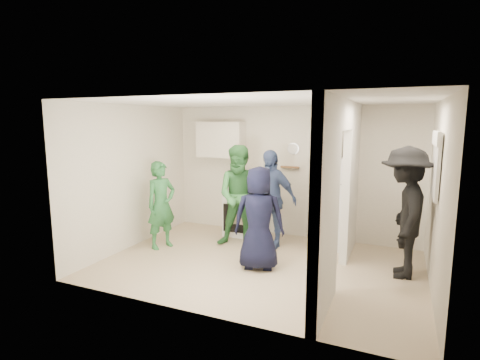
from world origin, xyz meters
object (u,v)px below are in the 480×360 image
(blue_bowl, at_px, (330,145))
(wicker_basket, at_px, (330,152))
(yellow_cup_stack_top, at_px, (348,150))
(person_green_left, at_px, (161,205))
(stove, at_px, (246,212))
(person_green_center, at_px, (241,196))
(person_nook, at_px, (405,212))
(fridge, at_px, (333,202))
(person_denim, at_px, (269,199))
(person_navy, at_px, (259,218))

(blue_bowl, bearing_deg, wicker_basket, 0.00)
(yellow_cup_stack_top, distance_m, person_green_left, 3.33)
(blue_bowl, bearing_deg, stove, -179.28)
(wicker_basket, xyz_separation_m, yellow_cup_stack_top, (0.32, -0.15, 0.05))
(blue_bowl, bearing_deg, person_green_center, -154.84)
(stove, height_order, person_green_center, person_green_center)
(person_green_left, bearing_deg, person_green_center, -40.65)
(stove, xyz_separation_m, person_nook, (2.83, -0.94, 0.48))
(fridge, bearing_deg, person_nook, -38.39)
(stove, height_order, person_denim, person_denim)
(fridge, distance_m, person_green_center, 1.63)
(fridge, relative_size, person_green_left, 1.05)
(person_navy, bearing_deg, person_nook, -179.61)
(person_navy, bearing_deg, yellow_cup_stack_top, -143.26)
(wicker_basket, bearing_deg, person_green_left, -153.91)
(wicker_basket, height_order, person_denim, wicker_basket)
(fridge, xyz_separation_m, person_green_left, (-2.75, -1.25, -0.04))
(wicker_basket, bearing_deg, person_green_center, -154.84)
(yellow_cup_stack_top, height_order, person_navy, yellow_cup_stack_top)
(person_green_left, bearing_deg, wicker_basket, -41.68)
(person_navy, bearing_deg, blue_bowl, -131.54)
(stove, relative_size, person_green_left, 0.59)
(fridge, bearing_deg, person_green_center, -157.94)
(person_green_left, height_order, person_nook, person_nook)
(wicker_basket, relative_size, yellow_cup_stack_top, 1.40)
(wicker_basket, xyz_separation_m, person_denim, (-0.94, -0.49, -0.82))
(stove, distance_m, person_nook, 3.02)
(stove, height_order, person_nook, person_nook)
(fridge, bearing_deg, yellow_cup_stack_top, -24.44)
(blue_bowl, bearing_deg, person_nook, -37.56)
(blue_bowl, height_order, person_green_left, blue_bowl)
(person_denim, relative_size, person_nook, 0.92)
(yellow_cup_stack_top, height_order, person_nook, person_nook)
(blue_bowl, distance_m, person_denim, 1.42)
(fridge, xyz_separation_m, person_navy, (-0.84, -1.48, -0.02))
(wicker_basket, height_order, blue_bowl, blue_bowl)
(person_green_center, distance_m, person_navy, 1.09)
(person_green_left, bearing_deg, person_navy, -74.52)
(blue_bowl, xyz_separation_m, person_navy, (-0.74, -1.53, -1.03))
(person_nook, bearing_deg, stove, -110.26)
(person_green_left, xyz_separation_m, person_nook, (3.90, 0.34, 0.17))
(person_denim, relative_size, person_navy, 1.10)
(blue_bowl, relative_size, person_green_left, 0.16)
(person_green_left, relative_size, person_navy, 0.98)
(stove, distance_m, blue_bowl, 2.08)
(stove, bearing_deg, fridge, -1.02)
(yellow_cup_stack_top, xyz_separation_m, person_green_center, (-1.73, -0.51, -0.83))
(stove, relative_size, person_green_center, 0.50)
(yellow_cup_stack_top, bearing_deg, person_green_left, -158.87)
(wicker_basket, xyz_separation_m, person_navy, (-0.74, -1.53, -0.90))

